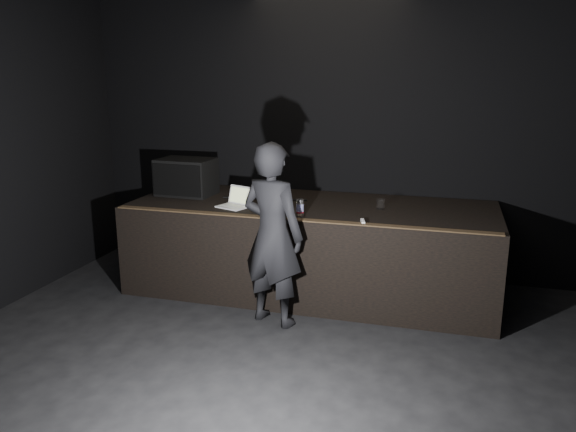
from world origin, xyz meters
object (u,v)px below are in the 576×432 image
(stage_monitor, at_px, (186,177))
(beer_can, at_px, (300,208))
(person, at_px, (273,235))
(laptop, at_px, (236,202))
(stage_riser, at_px, (311,247))

(stage_monitor, xyz_separation_m, beer_can, (1.58, -0.67, -0.12))
(beer_can, height_order, person, person)
(beer_can, relative_size, person, 0.10)
(laptop, relative_size, beer_can, 2.13)
(stage_riser, distance_m, person, 1.04)
(laptop, distance_m, beer_can, 0.83)
(laptop, height_order, person, person)
(stage_monitor, distance_m, laptop, 0.91)
(stage_monitor, relative_size, person, 0.37)
(stage_riser, relative_size, laptop, 10.30)
(stage_monitor, height_order, person, person)
(person, bearing_deg, beer_can, -98.77)
(person, bearing_deg, stage_monitor, -18.86)
(stage_riser, xyz_separation_m, laptop, (-0.76, -0.34, 0.56))
(stage_riser, bearing_deg, stage_monitor, 177.07)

